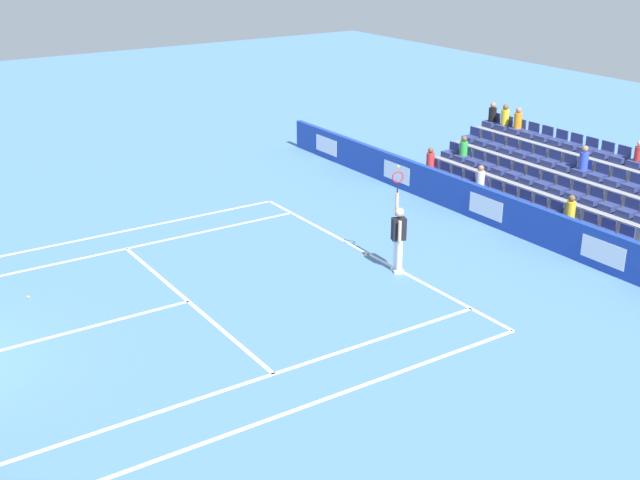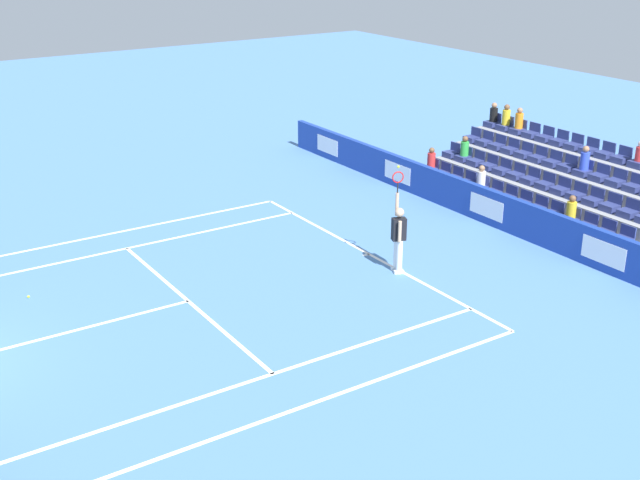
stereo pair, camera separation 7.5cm
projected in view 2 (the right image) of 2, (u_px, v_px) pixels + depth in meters
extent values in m
cube|color=white|center=(369.00, 254.00, 22.84)|extent=(10.97, 0.10, 0.01)
cube|color=white|center=(188.00, 301.00, 20.04)|extent=(8.23, 0.10, 0.01)
cube|color=white|center=(57.00, 335.00, 18.41)|extent=(0.10, 6.40, 0.01)
cube|color=white|center=(111.00, 252.00, 23.01)|extent=(0.10, 11.89, 0.01)
cube|color=white|center=(253.00, 380.00, 16.61)|extent=(0.10, 11.89, 0.01)
cube|color=white|center=(95.00, 237.00, 24.08)|extent=(0.10, 11.89, 0.01)
cube|color=white|center=(288.00, 412.00, 15.54)|extent=(0.10, 11.89, 0.01)
cube|color=white|center=(366.00, 255.00, 22.79)|extent=(0.10, 0.20, 0.01)
cube|color=#193899|center=(489.00, 207.00, 24.95)|extent=(21.75, 0.20, 1.09)
cube|color=white|center=(603.00, 253.00, 21.51)|extent=(1.39, 0.01, 0.61)
cube|color=white|center=(486.00, 207.00, 24.90)|extent=(1.39, 0.01, 0.61)
cube|color=white|center=(397.00, 173.00, 28.28)|extent=(1.39, 0.01, 0.61)
cube|color=white|center=(327.00, 145.00, 31.67)|extent=(1.39, 0.01, 0.61)
cylinder|color=white|center=(399.00, 257.00, 21.46)|extent=(0.16, 0.16, 0.90)
cylinder|color=white|center=(396.00, 254.00, 21.67)|extent=(0.16, 0.16, 0.90)
cube|color=white|center=(399.00, 272.00, 21.61)|extent=(0.20, 0.29, 0.08)
cube|color=white|center=(396.00, 268.00, 21.82)|extent=(0.20, 0.29, 0.08)
cube|color=black|center=(399.00, 229.00, 21.29)|extent=(0.33, 0.41, 0.60)
sphere|color=#D3A884|center=(400.00, 212.00, 21.12)|extent=(0.24, 0.24, 0.24)
cylinder|color=#D3A884|center=(397.00, 204.00, 21.27)|extent=(0.09, 0.09, 0.62)
cylinder|color=#D3A884|center=(400.00, 231.00, 21.07)|extent=(0.09, 0.09, 0.56)
cylinder|color=black|center=(398.00, 188.00, 21.10)|extent=(0.04, 0.04, 0.28)
torus|color=red|center=(398.00, 177.00, 21.00)|extent=(0.13, 0.30, 0.31)
sphere|color=#D1E533|center=(398.00, 167.00, 20.90)|extent=(0.07, 0.07, 0.07)
cube|color=gray|center=(513.00, 211.00, 25.63)|extent=(8.68, 0.95, 0.42)
cube|color=navy|center=(622.00, 241.00, 22.37)|extent=(0.48, 0.44, 0.20)
cube|color=navy|center=(628.00, 231.00, 22.39)|extent=(0.48, 0.04, 0.30)
cube|color=navy|center=(604.00, 234.00, 22.86)|extent=(0.48, 0.44, 0.20)
cube|color=navy|center=(610.00, 224.00, 22.87)|extent=(0.48, 0.04, 0.30)
cube|color=navy|center=(586.00, 227.00, 23.34)|extent=(0.48, 0.44, 0.20)
cube|color=navy|center=(592.00, 218.00, 23.35)|extent=(0.48, 0.04, 0.30)
cube|color=navy|center=(569.00, 221.00, 23.82)|extent=(0.48, 0.44, 0.20)
cube|color=navy|center=(574.00, 212.00, 23.83)|extent=(0.48, 0.04, 0.30)
cube|color=navy|center=(552.00, 215.00, 24.31)|extent=(0.48, 0.44, 0.20)
cube|color=navy|center=(558.00, 206.00, 24.32)|extent=(0.48, 0.04, 0.30)
cube|color=navy|center=(537.00, 209.00, 24.79)|extent=(0.48, 0.44, 0.20)
cube|color=navy|center=(542.00, 200.00, 24.80)|extent=(0.48, 0.04, 0.30)
cube|color=navy|center=(522.00, 204.00, 25.27)|extent=(0.48, 0.44, 0.20)
cube|color=navy|center=(527.00, 195.00, 25.28)|extent=(0.48, 0.04, 0.30)
cube|color=navy|center=(507.00, 198.00, 25.75)|extent=(0.48, 0.44, 0.20)
cube|color=navy|center=(512.00, 190.00, 25.76)|extent=(0.48, 0.04, 0.30)
cube|color=navy|center=(493.00, 193.00, 26.24)|extent=(0.48, 0.44, 0.20)
cube|color=navy|center=(498.00, 185.00, 26.25)|extent=(0.48, 0.04, 0.30)
cube|color=navy|center=(479.00, 188.00, 26.72)|extent=(0.48, 0.44, 0.20)
cube|color=navy|center=(484.00, 180.00, 26.73)|extent=(0.48, 0.04, 0.30)
cube|color=navy|center=(466.00, 184.00, 27.20)|extent=(0.48, 0.44, 0.20)
cube|color=navy|center=(471.00, 175.00, 27.21)|extent=(0.48, 0.04, 0.30)
cube|color=navy|center=(454.00, 179.00, 27.68)|extent=(0.48, 0.44, 0.20)
cube|color=navy|center=(459.00, 171.00, 27.69)|extent=(0.48, 0.04, 0.30)
cube|color=navy|center=(441.00, 174.00, 28.17)|extent=(0.48, 0.44, 0.20)
cube|color=navy|center=(446.00, 167.00, 28.18)|extent=(0.48, 0.04, 0.30)
cube|color=navy|center=(430.00, 170.00, 28.65)|extent=(0.48, 0.44, 0.20)
cube|color=navy|center=(434.00, 162.00, 28.66)|extent=(0.48, 0.04, 0.30)
cube|color=gray|center=(535.00, 199.00, 26.03)|extent=(8.68, 0.95, 0.84)
cube|color=navy|center=(628.00, 214.00, 23.19)|extent=(0.48, 0.44, 0.20)
cube|color=navy|center=(633.00, 204.00, 23.20)|extent=(0.48, 0.04, 0.30)
cube|color=navy|center=(610.00, 207.00, 23.67)|extent=(0.48, 0.44, 0.20)
cube|color=navy|center=(615.00, 198.00, 23.68)|extent=(0.48, 0.04, 0.30)
cube|color=navy|center=(592.00, 202.00, 24.15)|extent=(0.48, 0.44, 0.20)
cube|color=navy|center=(598.00, 192.00, 24.16)|extent=(0.48, 0.04, 0.30)
cube|color=navy|center=(576.00, 196.00, 24.64)|extent=(0.48, 0.44, 0.20)
cube|color=navy|center=(581.00, 187.00, 24.65)|extent=(0.48, 0.04, 0.30)
cube|color=navy|center=(560.00, 191.00, 25.12)|extent=(0.48, 0.44, 0.20)
cube|color=navy|center=(565.00, 182.00, 25.13)|extent=(0.48, 0.04, 0.30)
cube|color=navy|center=(544.00, 186.00, 25.60)|extent=(0.48, 0.44, 0.20)
cube|color=navy|center=(550.00, 177.00, 25.61)|extent=(0.48, 0.04, 0.30)
cube|color=navy|center=(530.00, 181.00, 26.08)|extent=(0.48, 0.44, 0.20)
cube|color=navy|center=(535.00, 172.00, 26.09)|extent=(0.48, 0.04, 0.30)
cube|color=navy|center=(515.00, 176.00, 26.57)|extent=(0.48, 0.44, 0.20)
cube|color=navy|center=(520.00, 168.00, 26.58)|extent=(0.48, 0.04, 0.30)
cube|color=navy|center=(501.00, 171.00, 27.05)|extent=(0.48, 0.44, 0.20)
cube|color=navy|center=(506.00, 163.00, 27.06)|extent=(0.48, 0.04, 0.30)
cube|color=navy|center=(488.00, 167.00, 27.53)|extent=(0.48, 0.44, 0.20)
cube|color=navy|center=(493.00, 159.00, 27.54)|extent=(0.48, 0.04, 0.30)
cube|color=navy|center=(475.00, 163.00, 28.01)|extent=(0.48, 0.44, 0.20)
cube|color=navy|center=(480.00, 155.00, 28.03)|extent=(0.48, 0.04, 0.30)
cube|color=navy|center=(463.00, 158.00, 28.50)|extent=(0.48, 0.44, 0.20)
cube|color=navy|center=(468.00, 151.00, 28.51)|extent=(0.48, 0.04, 0.30)
cube|color=navy|center=(451.00, 154.00, 28.98)|extent=(0.48, 0.44, 0.20)
cube|color=navy|center=(456.00, 147.00, 28.99)|extent=(0.48, 0.04, 0.30)
cube|color=gray|center=(557.00, 188.00, 26.44)|extent=(8.68, 0.95, 1.26)
cube|color=navy|center=(633.00, 188.00, 24.00)|extent=(0.48, 0.44, 0.20)
cube|color=navy|center=(638.00, 179.00, 24.01)|extent=(0.48, 0.04, 0.30)
cube|color=navy|center=(615.00, 183.00, 24.49)|extent=(0.48, 0.44, 0.20)
cube|color=navy|center=(621.00, 174.00, 24.50)|extent=(0.48, 0.04, 0.30)
cube|color=navy|center=(598.00, 178.00, 24.97)|extent=(0.48, 0.44, 0.20)
cube|color=navy|center=(604.00, 169.00, 24.98)|extent=(0.48, 0.04, 0.30)
cube|color=navy|center=(582.00, 173.00, 25.45)|extent=(0.48, 0.44, 0.20)
cube|color=navy|center=(587.00, 164.00, 25.46)|extent=(0.48, 0.04, 0.30)
cube|color=navy|center=(567.00, 168.00, 25.93)|extent=(0.48, 0.44, 0.20)
cube|color=navy|center=(572.00, 159.00, 25.94)|extent=(0.48, 0.04, 0.30)
cube|color=navy|center=(552.00, 163.00, 26.42)|extent=(0.48, 0.44, 0.20)
cube|color=navy|center=(557.00, 155.00, 26.43)|extent=(0.48, 0.04, 0.30)
cube|color=navy|center=(537.00, 159.00, 26.90)|extent=(0.48, 0.44, 0.20)
cube|color=navy|center=(542.00, 151.00, 26.91)|extent=(0.48, 0.04, 0.30)
cube|color=navy|center=(523.00, 155.00, 27.38)|extent=(0.48, 0.44, 0.20)
cube|color=navy|center=(528.00, 147.00, 27.39)|extent=(0.48, 0.04, 0.30)
cube|color=navy|center=(510.00, 151.00, 27.86)|extent=(0.48, 0.44, 0.20)
cube|color=navy|center=(514.00, 143.00, 27.87)|extent=(0.48, 0.04, 0.30)
cube|color=navy|center=(496.00, 147.00, 28.35)|extent=(0.48, 0.44, 0.20)
cube|color=navy|center=(501.00, 139.00, 28.36)|extent=(0.48, 0.04, 0.30)
cube|color=navy|center=(484.00, 143.00, 28.83)|extent=(0.48, 0.44, 0.20)
cube|color=navy|center=(489.00, 135.00, 28.84)|extent=(0.48, 0.04, 0.30)
cube|color=navy|center=(472.00, 139.00, 29.31)|extent=(0.48, 0.44, 0.20)
cube|color=navy|center=(476.00, 132.00, 29.32)|extent=(0.48, 0.04, 0.30)
cube|color=gray|center=(577.00, 177.00, 26.85)|extent=(8.68, 0.95, 1.68)
cube|color=navy|center=(638.00, 164.00, 24.82)|extent=(0.48, 0.44, 0.20)
cube|color=navy|center=(620.00, 160.00, 25.30)|extent=(0.48, 0.44, 0.20)
cube|color=navy|center=(626.00, 151.00, 25.31)|extent=(0.48, 0.04, 0.30)
cube|color=navy|center=(604.00, 155.00, 25.78)|extent=(0.48, 0.44, 0.20)
cube|color=navy|center=(609.00, 147.00, 25.79)|extent=(0.48, 0.04, 0.30)
cube|color=navy|center=(588.00, 151.00, 26.26)|extent=(0.48, 0.44, 0.20)
cube|color=navy|center=(593.00, 142.00, 26.27)|extent=(0.48, 0.04, 0.30)
cube|color=navy|center=(573.00, 147.00, 26.75)|extent=(0.48, 0.44, 0.20)
cube|color=navy|center=(578.00, 138.00, 26.76)|extent=(0.48, 0.04, 0.30)
cube|color=navy|center=(558.00, 143.00, 27.23)|extent=(0.48, 0.44, 0.20)
cube|color=navy|center=(563.00, 134.00, 27.24)|extent=(0.48, 0.04, 0.30)
cube|color=navy|center=(544.00, 139.00, 27.71)|extent=(0.48, 0.44, 0.20)
cube|color=navy|center=(549.00, 131.00, 27.72)|extent=(0.48, 0.04, 0.30)
cube|color=navy|center=(530.00, 135.00, 28.19)|extent=(0.48, 0.44, 0.20)
cube|color=navy|center=(535.00, 127.00, 28.21)|extent=(0.48, 0.04, 0.30)
cube|color=navy|center=(517.00, 131.00, 28.68)|extent=(0.48, 0.44, 0.20)
cube|color=navy|center=(522.00, 123.00, 28.69)|extent=(0.48, 0.04, 0.30)
cube|color=navy|center=(504.00, 128.00, 29.16)|extent=(0.48, 0.44, 0.20)
cube|color=navy|center=(509.00, 120.00, 29.17)|extent=(0.48, 0.04, 0.30)
cube|color=navy|center=(492.00, 124.00, 29.64)|extent=(0.48, 0.44, 0.20)
cube|color=navy|center=(496.00, 117.00, 29.65)|extent=(0.48, 0.04, 0.30)
cylinder|color=green|center=(465.00, 149.00, 28.40)|extent=(0.28, 0.28, 0.49)
sphere|color=brown|center=(465.00, 139.00, 28.27)|extent=(0.20, 0.20, 0.20)
cylinder|color=orange|center=(519.00, 121.00, 28.57)|extent=(0.28, 0.28, 0.53)
sphere|color=#9E7251|center=(520.00, 110.00, 28.44)|extent=(0.20, 0.20, 0.20)
cylinder|color=red|center=(640.00, 154.00, 24.73)|extent=(0.28, 0.28, 0.43)
cylinder|color=yellow|center=(571.00, 210.00, 23.72)|extent=(0.28, 0.28, 0.48)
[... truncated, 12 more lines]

